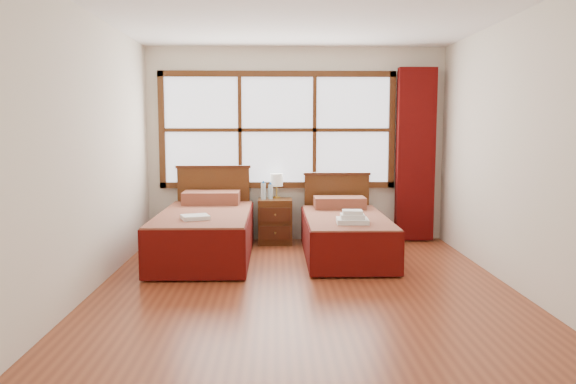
{
  "coord_description": "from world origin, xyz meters",
  "views": [
    {
      "loc": [
        -0.29,
        -5.36,
        1.54
      ],
      "look_at": [
        -0.14,
        0.7,
        0.84
      ],
      "focal_mm": 35.0,
      "sensor_mm": 36.0,
      "label": 1
    }
  ],
  "objects": [
    {
      "name": "towels_left",
      "position": [
        -1.15,
        0.64,
        0.57
      ],
      "size": [
        0.35,
        0.33,
        0.04
      ],
      "rotation": [
        0.0,
        0.0,
        0.33
      ],
      "color": "white",
      "rests_on": "bed_left"
    },
    {
      "name": "bed_left",
      "position": [
        -1.11,
        1.2,
        0.31
      ],
      "size": [
        1.06,
        2.08,
        1.03
      ],
      "color": "#401C0D",
      "rests_on": "floor"
    },
    {
      "name": "lamp",
      "position": [
        -0.26,
        2.13,
        0.82
      ],
      "size": [
        0.17,
        0.17,
        0.33
      ],
      "color": "gold",
      "rests_on": "nightstand"
    },
    {
      "name": "wall_right",
      "position": [
        2.0,
        0.0,
        1.3
      ],
      "size": [
        0.0,
        4.5,
        4.5
      ],
      "primitive_type": "plane",
      "rotation": [
        1.57,
        0.0,
        -1.57
      ],
      "color": "silver",
      "rests_on": "floor"
    },
    {
      "name": "bottle_far",
      "position": [
        -0.34,
        1.99,
        0.69
      ],
      "size": [
        0.06,
        0.06,
        0.22
      ],
      "color": "silver",
      "rests_on": "nightstand"
    },
    {
      "name": "window",
      "position": [
        -0.25,
        2.21,
        1.5
      ],
      "size": [
        3.16,
        0.06,
        1.56
      ],
      "color": "white",
      "rests_on": "wall_back"
    },
    {
      "name": "wall_back",
      "position": [
        0.0,
        2.25,
        1.3
      ],
      "size": [
        4.0,
        0.0,
        4.0
      ],
      "primitive_type": "plane",
      "rotation": [
        1.57,
        0.0,
        0.0
      ],
      "color": "silver",
      "rests_on": "floor"
    },
    {
      "name": "floor",
      "position": [
        0.0,
        0.0,
        0.0
      ],
      "size": [
        4.5,
        4.5,
        0.0
      ],
      "primitive_type": "plane",
      "color": "brown",
      "rests_on": "ground"
    },
    {
      "name": "nightstand",
      "position": [
        -0.28,
        1.99,
        0.3
      ],
      "size": [
        0.45,
        0.44,
        0.59
      ],
      "color": "#4C2810",
      "rests_on": "floor"
    },
    {
      "name": "curtain",
      "position": [
        1.6,
        2.11,
        1.17
      ],
      "size": [
        0.5,
        0.16,
        2.3
      ],
      "primitive_type": "cube",
      "color": "#580A08",
      "rests_on": "wall_back"
    },
    {
      "name": "bed_right",
      "position": [
        0.55,
        1.2,
        0.29
      ],
      "size": [
        0.97,
        1.99,
        0.93
      ],
      "color": "#401C0D",
      "rests_on": "floor"
    },
    {
      "name": "bottle_near",
      "position": [
        -0.44,
        1.97,
        0.7
      ],
      "size": [
        0.06,
        0.06,
        0.24
      ],
      "color": "silver",
      "rests_on": "nightstand"
    },
    {
      "name": "towels_right",
      "position": [
        0.56,
        0.65,
        0.55
      ],
      "size": [
        0.35,
        0.31,
        0.14
      ],
      "rotation": [
        0.0,
        0.0,
        -0.05
      ],
      "color": "white",
      "rests_on": "bed_right"
    },
    {
      "name": "ceiling",
      "position": [
        0.0,
        0.0,
        2.6
      ],
      "size": [
        4.5,
        4.5,
        0.0
      ],
      "primitive_type": "plane",
      "rotation": [
        3.14,
        0.0,
        0.0
      ],
      "color": "white",
      "rests_on": "wall_back"
    },
    {
      "name": "wall_left",
      "position": [
        -2.0,
        0.0,
        1.3
      ],
      "size": [
        0.0,
        4.5,
        4.5
      ],
      "primitive_type": "plane",
      "rotation": [
        1.57,
        0.0,
        1.57
      ],
      "color": "silver",
      "rests_on": "floor"
    }
  ]
}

